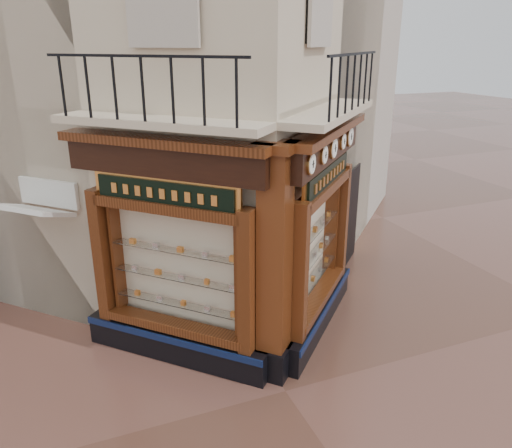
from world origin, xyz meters
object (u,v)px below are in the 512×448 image
clock_d (343,141)px  signboard_right (327,175)px  awning (51,332)px  corner_pilaster (274,270)px  clock_c (333,148)px  signboard_left (164,193)px  clock_b (324,155)px  clock_a (311,164)px  clock_e (350,136)px

clock_d → signboard_right: clock_d is taller
awning → corner_pilaster: bearing=-173.6°
clock_c → clock_d: bearing=-0.0°
corner_pilaster → clock_c: 2.38m
corner_pilaster → signboard_left: corner_pilaster is taller
signboard_right → clock_b: bearing=-171.1°
clock_c → signboard_right: (-0.00, 0.15, -0.52)m
awning → signboard_right: 6.12m
clock_b → signboard_right: (0.42, 0.58, -0.52)m
clock_b → clock_c: 0.60m
clock_a → signboard_right: 1.50m
clock_c → clock_e: 1.23m
corner_pilaster → awning: (-3.50, 2.79, -1.95)m
corner_pilaster → awning: 4.89m
clock_a → clock_d: clock_a is taller
clock_e → signboard_right: 1.24m
clock_a → clock_d: size_ratio=1.07×
clock_d → clock_e: clock_e is taller
clock_a → clock_b: (0.49, 0.49, -0.00)m
clock_c → signboard_left: (-2.93, 0.15, -0.52)m
clock_a → clock_e: clock_e is taller
awning → clock_e: bearing=-145.3°
clock_c → awning: bearing=113.7°
clock_e → signboard_left: 3.90m
clock_d → signboard_right: size_ratio=0.17×
corner_pilaster → awning: corner_pilaster is taller
clock_e → signboard_left: clock_e is taller
clock_a → clock_c: bearing=0.0°
clock_a → signboard_left: bearing=106.9°
corner_pilaster → clock_b: size_ratio=12.32×
corner_pilaster → awning: size_ratio=2.98×
clock_a → signboard_left: 2.33m
awning → signboard_left: 4.12m
clock_b → signboard_left: (-2.50, 0.58, -0.52)m
clock_c → awning: size_ratio=0.29×
clock_b → awning: bearing=107.5°
clock_c → corner_pilaster: bearing=165.4°
clock_b → clock_c: (0.43, 0.43, 0.00)m
clock_c → clock_e: bearing=0.0°
clock_b → awning: size_ratio=0.24×
corner_pilaster → signboard_right: bearing=-10.2°
clock_d → clock_e: 0.57m
corner_pilaster → clock_e: bearing=-8.4°
clock_a → signboard_left: size_ratio=0.18×
clock_e → clock_b: bearing=-180.0°
clock_a → clock_b: clock_a is taller
corner_pilaster → clock_b: bearing=-22.3°
clock_a → signboard_right: (0.92, 1.07, -0.52)m
corner_pilaster → clock_b: 2.02m
signboard_left → signboard_right: 2.92m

